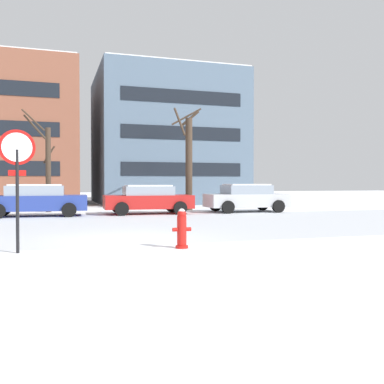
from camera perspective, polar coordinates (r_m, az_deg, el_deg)
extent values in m
plane|color=white|center=(11.54, -8.72, -6.34)|extent=(120.00, 120.00, 0.00)
cube|color=silver|center=(15.33, -10.96, -4.47)|extent=(80.00, 9.71, 0.00)
cylinder|color=black|center=(10.07, -21.90, -1.16)|extent=(0.07, 0.08, 2.23)
cylinder|color=red|center=(10.09, -21.95, 5.46)|extent=(0.75, 0.15, 0.76)
cylinder|color=white|center=(10.08, -21.94, 5.46)|extent=(0.62, 0.13, 0.62)
cube|color=red|center=(10.06, -21.92, 2.33)|extent=(0.36, 0.08, 0.12)
cylinder|color=white|center=(10.10, -21.96, 5.73)|extent=(0.42, 0.09, 0.42)
cylinder|color=red|center=(10.15, -1.35, -7.19)|extent=(0.30, 0.30, 0.06)
cylinder|color=red|center=(10.10, -1.35, -5.11)|extent=(0.22, 0.22, 0.68)
sphere|color=red|center=(10.07, -1.35, -2.93)|extent=(0.21, 0.21, 0.21)
cylinder|color=red|center=(10.06, -2.23, -4.94)|extent=(0.12, 0.09, 0.09)
cylinder|color=red|center=(10.14, -0.48, -4.89)|extent=(0.12, 0.09, 0.09)
sphere|color=white|center=(10.06, -1.35, -2.61)|extent=(0.15, 0.15, 0.15)
cube|color=#283D93|center=(20.87, -19.79, -1.35)|extent=(4.54, 1.90, 0.68)
cube|color=#8C99A8|center=(20.85, -19.80, 0.19)|extent=(2.52, 1.68, 0.44)
cube|color=white|center=(20.85, -19.80, 0.87)|extent=(2.29, 1.55, 0.06)
cylinder|color=black|center=(21.71, -15.77, -1.99)|extent=(0.65, 0.24, 0.64)
cylinder|color=black|center=(19.94, -15.80, -2.27)|extent=(0.65, 0.24, 0.64)
cylinder|color=black|center=(21.92, -23.40, -2.01)|extent=(0.65, 0.24, 0.64)
cube|color=red|center=(21.30, -5.76, -1.28)|extent=(4.31, 1.96, 0.64)
cube|color=#8C99A8|center=(21.28, -5.76, 0.17)|extent=(2.40, 1.74, 0.43)
cube|color=white|center=(21.28, -5.76, 0.83)|extent=(2.18, 1.61, 0.06)
cylinder|color=black|center=(22.48, -2.68, -1.84)|extent=(0.65, 0.24, 0.64)
cylinder|color=black|center=(20.70, -1.56, -2.10)|extent=(0.65, 0.24, 0.64)
cylinder|color=black|center=(22.04, -9.69, -1.91)|extent=(0.65, 0.24, 0.64)
cylinder|color=black|center=(20.22, -9.18, -2.19)|extent=(0.65, 0.24, 0.64)
cube|color=silver|center=(22.82, 7.11, -1.09)|extent=(4.26, 2.04, 0.67)
cube|color=#8C99A8|center=(22.80, 7.12, 0.32)|extent=(2.37, 1.82, 0.46)
cube|color=white|center=(22.80, 7.12, 0.97)|extent=(2.16, 1.68, 0.06)
cylinder|color=black|center=(24.25, 9.22, -1.63)|extent=(0.65, 0.24, 0.64)
cylinder|color=black|center=(22.52, 11.25, -1.85)|extent=(0.65, 0.24, 0.64)
cylinder|color=black|center=(23.25, 3.10, -1.74)|extent=(0.65, 0.24, 0.64)
cylinder|color=black|center=(21.44, 4.73, -1.99)|extent=(0.65, 0.24, 0.64)
cylinder|color=#423326|center=(24.02, -0.41, 3.66)|extent=(0.38, 0.38, 5.08)
cylinder|color=#423326|center=(23.96, -1.64, 9.23)|extent=(0.38, 1.26, 1.65)
cylinder|color=#423326|center=(24.74, -0.27, 9.60)|extent=(1.03, 0.58, 0.93)
cylinder|color=#423326|center=(25.11, -0.72, 9.84)|extent=(1.71, 0.33, 1.03)
cylinder|color=#423326|center=(23.66, -18.30, 2.76)|extent=(0.27, 0.27, 4.36)
cylinder|color=#423326|center=(23.97, -18.21, 4.66)|extent=(0.63, 0.18, 0.94)
cylinder|color=#423326|center=(23.34, -20.12, 8.89)|extent=(1.18, 1.51, 1.24)
cylinder|color=#423326|center=(23.32, -19.90, 8.02)|extent=(1.16, 1.36, 1.37)
cube|color=slate|center=(34.32, -3.62, 6.79)|extent=(10.42, 10.25, 9.71)
cube|color=white|center=(35.14, -3.63, 14.78)|extent=(10.21, 10.04, 0.10)
cube|color=black|center=(29.21, -1.17, 3.00)|extent=(8.34, 0.04, 0.90)
cube|color=black|center=(29.38, -1.17, 7.74)|extent=(8.34, 0.04, 0.90)
cube|color=black|center=(29.76, -1.18, 12.39)|extent=(8.34, 0.04, 0.90)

